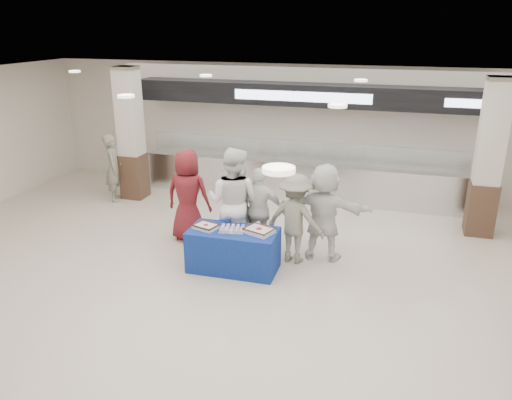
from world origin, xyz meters
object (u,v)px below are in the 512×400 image
(sheet_cake_right, at_px, (259,230))
(sheet_cake_left, at_px, (206,226))
(chef_tall, at_px, (233,202))
(soldier_a, at_px, (238,206))
(chef_short, at_px, (260,210))
(civilian_white, at_px, (324,212))
(civilian_maroon, at_px, (188,195))
(display_table, at_px, (233,250))
(soldier_bg, at_px, (113,168))
(cupcake_tray, at_px, (232,229))
(soldier_b, at_px, (295,219))

(sheet_cake_right, bearing_deg, sheet_cake_left, -175.14)
(chef_tall, bearing_deg, soldier_a, -94.37)
(soldier_a, relative_size, chef_short, 1.09)
(civilian_white, bearing_deg, civilian_maroon, -1.74)
(display_table, xyz_separation_m, soldier_bg, (-4.00, 2.64, 0.45))
(civilian_maroon, relative_size, chef_tall, 0.90)
(cupcake_tray, distance_m, soldier_bg, 4.80)
(civilian_maroon, height_order, soldier_bg, civilian_maroon)
(display_table, relative_size, civilian_white, 0.85)
(soldier_b, height_order, civilian_white, civilian_white)
(sheet_cake_left, relative_size, chef_tall, 0.23)
(display_table, xyz_separation_m, civilian_white, (1.43, 0.91, 0.54))
(cupcake_tray, distance_m, soldier_b, 1.17)
(cupcake_tray, height_order, civilian_white, civilian_white)
(soldier_a, bearing_deg, display_table, 88.06)
(display_table, bearing_deg, civilian_maroon, 140.87)
(display_table, height_order, civilian_white, civilian_white)
(display_table, distance_m, civilian_maroon, 1.73)
(chef_short, bearing_deg, chef_tall, 27.09)
(sheet_cake_left, height_order, civilian_maroon, civilian_maroon)
(display_table, bearing_deg, sheet_cake_left, -174.91)
(display_table, distance_m, chef_tall, 0.94)
(cupcake_tray, distance_m, chef_short, 0.94)
(soldier_bg, bearing_deg, civilian_maroon, -148.46)
(sheet_cake_left, xyz_separation_m, chef_short, (0.71, 0.93, 0.03))
(sheet_cake_right, bearing_deg, cupcake_tray, -172.95)
(chef_tall, bearing_deg, sheet_cake_left, 73.30)
(sheet_cake_right, height_order, soldier_b, soldier_b)
(display_table, bearing_deg, soldier_b, 32.60)
(soldier_a, bearing_deg, soldier_bg, -40.41)
(sheet_cake_left, distance_m, civilian_maroon, 1.34)
(chef_tall, xyz_separation_m, soldier_b, (1.17, 0.00, -0.19))
(sheet_cake_right, distance_m, cupcake_tray, 0.47)
(sheet_cake_right, xyz_separation_m, chef_tall, (-0.68, 0.61, 0.23))
(chef_tall, distance_m, chef_short, 0.54)
(chef_tall, bearing_deg, soldier_b, -175.38)
(civilian_maroon, distance_m, chef_tall, 1.14)
(civilian_white, bearing_deg, display_table, 32.81)
(civilian_maroon, relative_size, chef_short, 1.13)
(chef_tall, relative_size, chef_short, 1.25)
(soldier_b, xyz_separation_m, civilian_white, (0.47, 0.27, 0.08))
(chef_short, bearing_deg, soldier_a, 7.15)
(civilian_maroon, bearing_deg, sheet_cake_right, 149.78)
(cupcake_tray, distance_m, chef_tall, 0.74)
(soldier_a, relative_size, soldier_b, 1.07)
(sheet_cake_right, xyz_separation_m, soldier_bg, (-4.46, 2.61, 0.03))
(soldier_a, xyz_separation_m, chef_tall, (-0.03, -0.18, 0.13))
(soldier_b, bearing_deg, sheet_cake_right, 61.44)
(civilian_white, distance_m, soldier_bg, 5.69)
(soldier_a, height_order, chef_tall, chef_tall)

